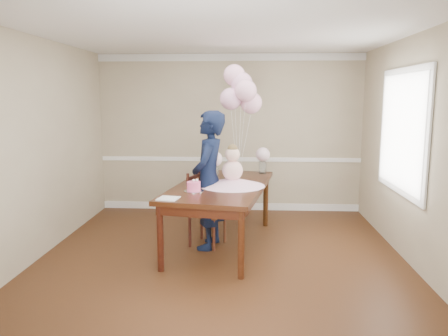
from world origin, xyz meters
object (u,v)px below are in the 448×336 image
dining_table_top (221,186)px  birthday_cake (194,186)px  dining_chair_seat (207,213)px  woman (209,180)px

dining_table_top → birthday_cake: bearing=-114.0°
dining_chair_seat → birthday_cake: bearing=-84.3°
dining_chair_seat → woman: (0.03, -0.08, 0.46)m
dining_table_top → dining_chair_seat: (-0.18, 0.00, -0.37)m
birthday_cake → dining_chair_seat: (0.12, 0.46, -0.46)m
woman → dining_table_top: bearing=126.4°
woman → dining_chair_seat: bearing=-149.9°
birthday_cake → woman: woman is taller
dining_table_top → dining_chair_seat: size_ratio=5.19×
dining_table_top → dining_chair_seat: bearing=-170.9°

